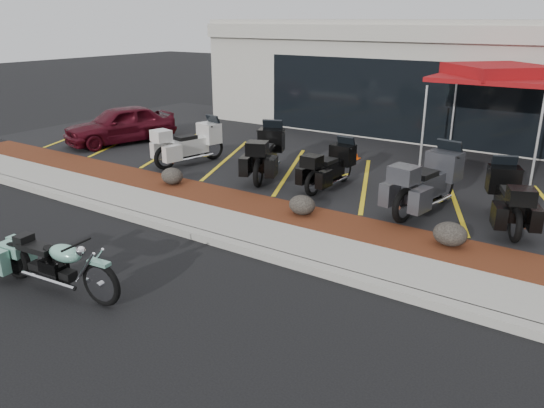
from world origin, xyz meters
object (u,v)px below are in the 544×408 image
Objects in this scene: parked_car at (120,124)px; traffic_cone at (354,152)px; hero_cruiser at (101,277)px; touring_white at (213,137)px; popup_canopy at (497,74)px.

parked_car reaches higher than traffic_cone.
parked_car reaches higher than hero_cruiser.
touring_white reaches higher than hero_cruiser.
traffic_cone is at bearing 87.01° from hero_cruiser.
touring_white is 4.13m from traffic_cone.
touring_white is at bearing 17.76° from parked_car.
parked_car is at bearing -145.47° from popup_canopy.
popup_canopy is (2.94, 10.75, 2.18)m from hero_cruiser.
parked_car is at bearing -162.16° from traffic_cone.
popup_canopy reaches higher than hero_cruiser.
parked_car is at bearing 131.59° from hero_cruiser.
popup_canopy is at bearing 20.13° from traffic_cone.
hero_cruiser is 0.73× the size of popup_canopy.
touring_white is 0.61× the size of popup_canopy.
hero_cruiser reaches higher than traffic_cone.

